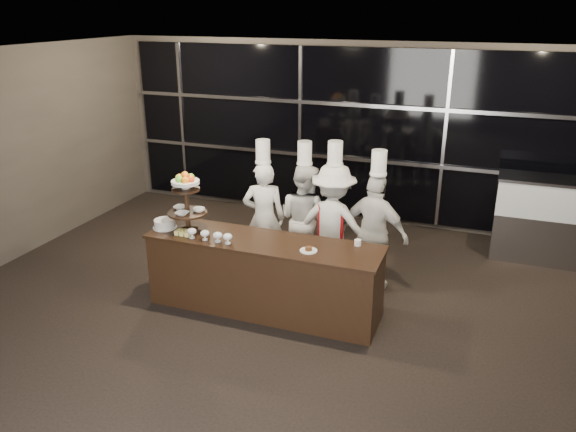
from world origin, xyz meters
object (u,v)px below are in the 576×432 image
(display_stand, at_px, (186,197))
(chef_a, at_px, (264,216))
(layer_cake, at_px, (165,224))
(display_case, at_px, (544,215))
(chef_c, at_px, (333,223))
(buffet_counter, at_px, (264,275))
(chef_d, at_px, (375,232))
(chef_b, at_px, (304,217))

(display_stand, xyz_separation_m, chef_a, (0.59, 0.99, -0.52))
(display_stand, bearing_deg, chef_a, 59.17)
(layer_cake, bearing_deg, display_case, 31.91)
(chef_c, bearing_deg, chef_a, -176.12)
(layer_cake, bearing_deg, buffet_counter, 2.20)
(chef_d, bearing_deg, chef_a, -179.90)
(chef_a, xyz_separation_m, chef_d, (1.53, 0.00, -0.02))
(buffet_counter, distance_m, display_case, 4.25)
(buffet_counter, distance_m, chef_b, 1.26)
(chef_c, height_order, chef_d, chef_c)
(chef_a, bearing_deg, chef_d, 0.10)
(buffet_counter, xyz_separation_m, chef_a, (-0.41, 0.99, 0.36))
(display_stand, bearing_deg, display_case, 33.25)
(display_stand, bearing_deg, chef_d, 25.16)
(buffet_counter, bearing_deg, chef_a, 112.24)
(chef_c, bearing_deg, chef_b, 161.02)
(chef_d, bearing_deg, chef_c, 173.81)
(buffet_counter, distance_m, chef_d, 1.54)
(display_case, relative_size, chef_d, 0.73)
(chef_d, bearing_deg, layer_cake, -156.65)
(buffet_counter, height_order, chef_d, chef_d)
(layer_cake, bearing_deg, chef_a, 49.37)
(display_case, xyz_separation_m, chef_b, (-3.12, -1.55, 0.11))
(buffet_counter, height_order, chef_a, chef_a)
(display_stand, xyz_separation_m, chef_b, (1.09, 1.22, -0.55))
(buffet_counter, height_order, chef_c, chef_c)
(layer_cake, bearing_deg, chef_b, 42.21)
(chef_b, xyz_separation_m, chef_c, (0.46, -0.16, 0.03))
(chef_d, bearing_deg, chef_b, 167.97)
(chef_b, height_order, chef_d, chef_d)
(layer_cake, xyz_separation_m, display_case, (4.52, 2.82, -0.29))
(display_case, relative_size, chef_a, 0.73)
(buffet_counter, relative_size, chef_a, 1.51)
(display_stand, relative_size, chef_c, 0.39)
(display_stand, bearing_deg, layer_cake, -170.64)
(chef_a, relative_size, chef_d, 1.00)
(layer_cake, height_order, chef_d, chef_d)
(layer_cake, distance_m, chef_c, 2.17)
(chef_a, bearing_deg, buffet_counter, -67.76)
(chef_c, relative_size, chef_d, 1.03)
(chef_a, height_order, chef_b, chef_a)
(chef_a, xyz_separation_m, chef_c, (0.96, 0.06, 0.00))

